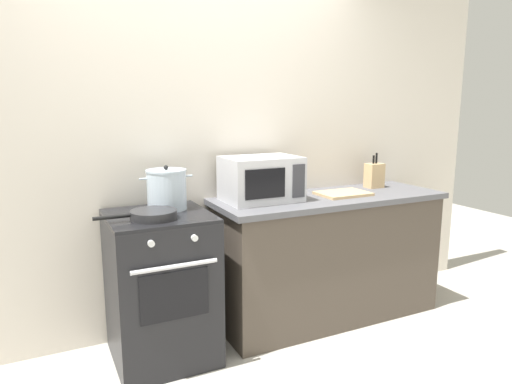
% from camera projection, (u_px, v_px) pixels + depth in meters
% --- Properties ---
extents(back_wall, '(4.40, 0.10, 2.50)m').
position_uv_depth(back_wall, '(234.00, 149.00, 3.28)').
color(back_wall, silver).
rests_on(back_wall, ground_plane).
extents(lower_cabinet_right, '(1.64, 0.56, 0.88)m').
position_uv_depth(lower_cabinet_right, '(328.00, 259.00, 3.38)').
color(lower_cabinet_right, '#4C4238').
rests_on(lower_cabinet_right, ground_plane).
extents(countertop_right, '(1.70, 0.60, 0.04)m').
position_uv_depth(countertop_right, '(330.00, 198.00, 3.30)').
color(countertop_right, '#59595E').
rests_on(countertop_right, lower_cabinet_right).
extents(stove, '(0.60, 0.64, 0.92)m').
position_uv_depth(stove, '(161.00, 287.00, 2.82)').
color(stove, black).
rests_on(stove, ground_plane).
extents(stock_pot, '(0.33, 0.25, 0.28)m').
position_uv_depth(stock_pot, '(167.00, 189.00, 2.84)').
color(stock_pot, silver).
rests_on(stock_pot, stove).
extents(frying_pan, '(0.46, 0.26, 0.05)m').
position_uv_depth(frying_pan, '(153.00, 215.00, 2.62)').
color(frying_pan, '#28282B').
rests_on(frying_pan, stove).
extents(microwave, '(0.50, 0.37, 0.30)m').
position_uv_depth(microwave, '(261.00, 179.00, 3.09)').
color(microwave, silver).
rests_on(microwave, countertop_right).
extents(cutting_board, '(0.36, 0.26, 0.02)m').
position_uv_depth(cutting_board, '(343.00, 194.00, 3.32)').
color(cutting_board, tan).
rests_on(cutting_board, countertop_right).
extents(knife_block, '(0.13, 0.10, 0.27)m').
position_uv_depth(knife_block, '(374.00, 175.00, 3.60)').
color(knife_block, tan).
rests_on(knife_block, countertop_right).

